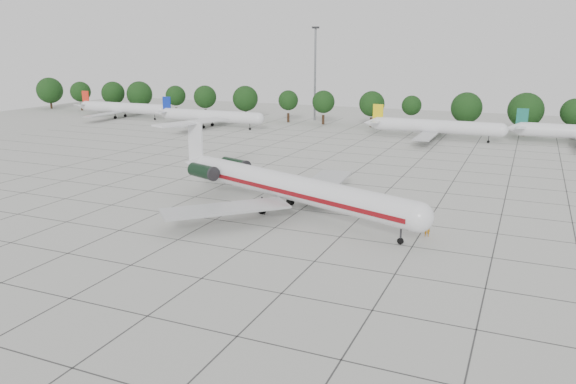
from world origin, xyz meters
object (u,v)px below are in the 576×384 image
bg_airliner_a (122,108)px  bg_airliner_b (210,116)px  main_airliner (280,184)px  floodlight_mast (315,69)px  bg_airliner_c (436,127)px  ground_crew (427,229)px

bg_airliner_a → bg_airliner_b: (33.57, -6.48, 0.00)m
main_airliner → floodlight_mast: bearing=128.5°
main_airliner → bg_airliner_a: size_ratio=1.45×
main_airliner → bg_airliner_b: (-47.16, 61.17, -0.58)m
bg_airliner_b → floodlight_mast: size_ratio=1.11×
bg_airliner_c → main_airliner: bearing=-98.1°
ground_crew → bg_airliner_b: size_ratio=0.07×
bg_airliner_a → bg_airliner_c: 89.92m
bg_airliner_a → floodlight_mast: bearing=18.4°
main_airliner → floodlight_mast: size_ratio=1.61×
bg_airliner_a → bg_airliner_b: size_ratio=1.00×
bg_airliner_a → bg_airliner_c: (89.87, -3.07, 0.00)m
bg_airliner_a → bg_airliner_c: size_ratio=1.00×
bg_airliner_a → floodlight_mast: floodlight_mast is taller
bg_airliner_c → floodlight_mast: bearing=150.6°
main_airliner → bg_airliner_b: 77.24m
bg_airliner_c → floodlight_mast: (-36.79, 20.74, 11.37)m
bg_airliner_c → ground_crew: bearing=-81.5°
bg_airliner_a → bg_airliner_b: same height
main_airliner → bg_airliner_a: bearing=160.6°
ground_crew → floodlight_mast: 100.61m
ground_crew → floodlight_mast: floodlight_mast is taller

